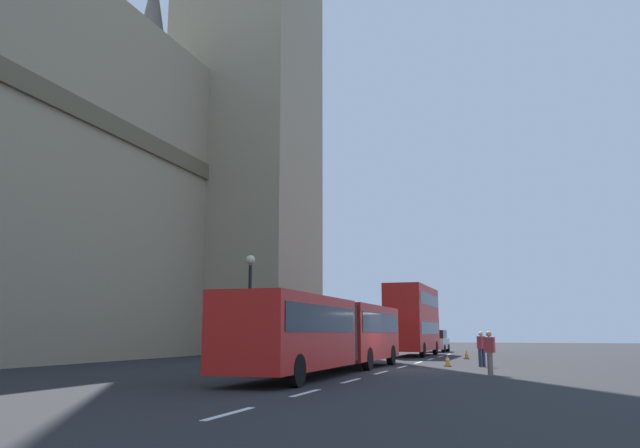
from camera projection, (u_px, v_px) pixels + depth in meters
name	position (u px, v px, depth m)	size (l,w,h in m)	color
ground_plane	(392.00, 370.00, 27.38)	(160.00, 160.00, 0.00)	#262628
lane_centre_marking	(402.00, 367.00, 29.72)	(39.00, 0.16, 0.01)	silver
articulated_bus	(329.00, 330.00, 25.57)	(16.77, 2.54, 2.90)	red
double_decker_bus	(413.00, 318.00, 44.39)	(9.19, 2.54, 4.90)	red
sedan_lead	(436.00, 341.00, 52.93)	(4.40, 1.86, 1.85)	#B7B7BC
traffic_cone_west	(448.00, 360.00, 30.30)	(0.36, 0.36, 0.58)	black
traffic_cone_middle	(466.00, 354.00, 38.64)	(0.36, 0.36, 0.58)	black
street_lamp	(250.00, 302.00, 28.94)	(0.44, 0.44, 5.27)	black
pedestrian_near_cones	(490.00, 351.00, 24.15)	(0.36, 0.44, 1.69)	#726651
pedestrian_by_kerb	(481.00, 348.00, 29.94)	(0.46, 0.43, 1.69)	#262D4C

